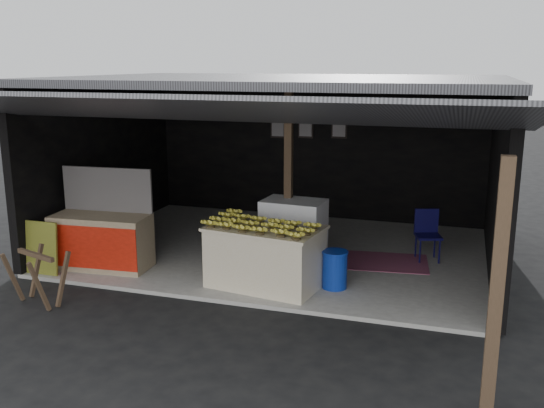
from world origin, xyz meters
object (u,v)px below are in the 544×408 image
(water_barrel, at_px, (335,270))
(white_crate, at_px, (293,233))
(plastic_chair, at_px, (427,230))
(banana_table, at_px, (265,256))
(neighbor_stall, at_px, (102,239))
(sawhorse, at_px, (37,272))

(water_barrel, bearing_deg, white_crate, 136.65)
(plastic_chair, bearing_deg, white_crate, -171.40)
(banana_table, relative_size, water_barrel, 3.32)
(water_barrel, bearing_deg, neighbor_stall, -176.50)
(sawhorse, bearing_deg, neighbor_stall, 105.92)
(white_crate, xyz_separation_m, sawhorse, (-2.92, -2.51, -0.13))
(white_crate, xyz_separation_m, water_barrel, (0.85, -0.80, -0.27))
(water_barrel, distance_m, plastic_chair, 2.13)
(white_crate, xyz_separation_m, neighbor_stall, (-2.86, -1.03, -0.06))
(neighbor_stall, height_order, water_barrel, neighbor_stall)
(neighbor_stall, relative_size, sawhorse, 1.89)
(water_barrel, bearing_deg, banana_table, -167.22)
(neighbor_stall, distance_m, plastic_chair, 5.28)
(sawhorse, relative_size, water_barrel, 1.58)
(neighbor_stall, distance_m, sawhorse, 1.48)
(sawhorse, bearing_deg, water_barrel, 42.43)
(sawhorse, height_order, plastic_chair, plastic_chair)
(banana_table, xyz_separation_m, neighbor_stall, (-2.73, -0.00, 0.02))
(banana_table, relative_size, neighbor_stall, 1.11)
(white_crate, bearing_deg, plastic_chair, 30.19)
(sawhorse, height_order, water_barrel, sawhorse)
(white_crate, bearing_deg, water_barrel, -38.79)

